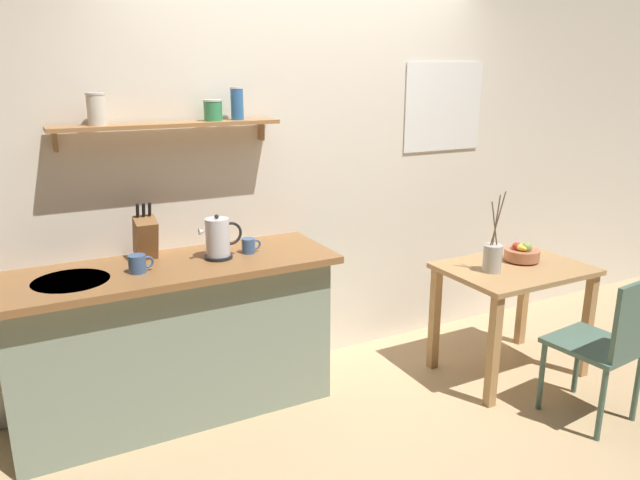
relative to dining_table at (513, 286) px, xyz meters
The scene contains 12 objects.
ground_plane 1.24m from the dining_table, 169.42° to the left, with size 14.00×14.00×0.00m, color tan.
back_wall 1.42m from the dining_table, 135.47° to the left, with size 6.80×0.11×2.70m.
kitchen_counter 2.14m from the dining_table, 165.93° to the left, with size 1.83×0.63×0.92m.
wall_shelf 2.34m from the dining_table, 160.51° to the left, with size 1.25×0.20×0.32m.
dining_table is the anchor object (origin of this frame).
dining_chair_near 0.70m from the dining_table, 87.32° to the right, with size 0.45×0.48×0.88m.
fruit_bowl 0.23m from the dining_table, 28.01° to the left, with size 0.23×0.23×0.14m.
twig_vase 0.30m from the dining_table, behind, with size 0.12×0.12×0.50m.
electric_kettle 1.90m from the dining_table, 164.73° to the left, with size 0.25×0.16×0.25m.
knife_block 2.29m from the dining_table, 162.98° to the left, with size 0.12×0.18×0.32m.
coffee_mug_by_sink 2.31m from the dining_table, 168.71° to the left, with size 0.13×0.09×0.09m.
coffee_mug_spare 1.72m from the dining_table, 162.49° to the left, with size 0.12×0.08×0.09m.
Camera 1 is at (-1.72, -2.84, 1.94)m, focal length 33.79 mm.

